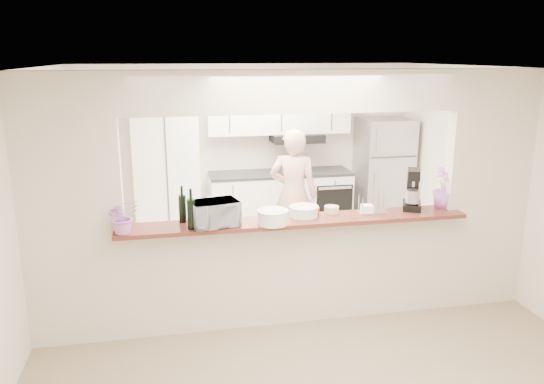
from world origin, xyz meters
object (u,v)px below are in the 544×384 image
object	(u,v)px
toaster_oven	(214,213)
stand_mixer	(413,191)
person	(293,196)
refrigerator	(383,174)

from	to	relation	value
toaster_oven	stand_mixer	size ratio (longest dim) A/B	1.02
toaster_oven	person	distance (m)	2.13
toaster_oven	stand_mixer	world-z (taller)	stand_mixer
toaster_oven	stand_mixer	distance (m)	2.05
toaster_oven	person	size ratio (longest dim) A/B	0.25
toaster_oven	person	xyz separation A→B (m)	(1.18, 1.74, -0.35)
person	stand_mixer	bearing A→B (deg)	141.62
stand_mixer	refrigerator	bearing A→B (deg)	72.94
refrigerator	person	distance (m)	1.94
stand_mixer	person	size ratio (longest dim) A/B	0.24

